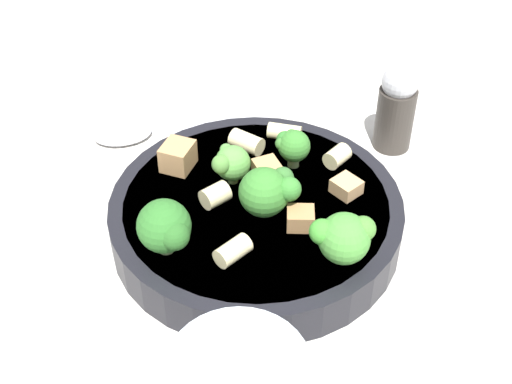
# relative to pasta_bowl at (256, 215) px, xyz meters

# --- Properties ---
(ground_plane) EXTENTS (2.00, 2.00, 0.00)m
(ground_plane) POSITION_rel_pasta_bowl_xyz_m (0.00, 0.00, -0.02)
(ground_plane) COLOR beige
(pasta_bowl) EXTENTS (0.23, 0.23, 0.03)m
(pasta_bowl) POSITION_rel_pasta_bowl_xyz_m (0.00, 0.00, 0.00)
(pasta_bowl) COLOR black
(pasta_bowl) RESTS_ON ground_plane
(broccoli_floret_0) EXTENTS (0.04, 0.04, 0.04)m
(broccoli_floret_0) POSITION_rel_pasta_bowl_xyz_m (0.08, 0.03, 0.04)
(broccoli_floret_0) COLOR #9EC175
(broccoli_floret_0) RESTS_ON pasta_bowl
(broccoli_floret_1) EXTENTS (0.03, 0.03, 0.03)m
(broccoli_floret_1) POSITION_rel_pasta_bowl_xyz_m (-0.03, 0.05, 0.03)
(broccoli_floret_1) COLOR #9EC175
(broccoli_floret_1) RESTS_ON pasta_bowl
(broccoli_floret_2) EXTENTS (0.04, 0.04, 0.04)m
(broccoli_floret_2) POSITION_rel_pasta_bowl_xyz_m (0.02, -0.08, 0.04)
(broccoli_floret_2) COLOR #9EC175
(broccoli_floret_2) RESTS_ON pasta_bowl
(broccoli_floret_3) EXTENTS (0.03, 0.03, 0.03)m
(broccoli_floret_3) POSITION_rel_pasta_bowl_xyz_m (-0.03, -0.01, 0.03)
(broccoli_floret_3) COLOR #93B766
(broccoli_floret_3) RESTS_ON pasta_bowl
(broccoli_floret_4) EXTENTS (0.04, 0.04, 0.04)m
(broccoli_floret_4) POSITION_rel_pasta_bowl_xyz_m (0.02, 0.01, 0.04)
(broccoli_floret_4) COLOR #84AD60
(broccoli_floret_4) RESTS_ON pasta_bowl
(rigatoni_0) EXTENTS (0.02, 0.03, 0.02)m
(rigatoni_0) POSITION_rel_pasta_bowl_xyz_m (-0.02, 0.08, 0.02)
(rigatoni_0) COLOR beige
(rigatoni_0) RESTS_ON pasta_bowl
(rigatoni_1) EXTENTS (0.03, 0.03, 0.01)m
(rigatoni_1) POSITION_rel_pasta_bowl_xyz_m (-0.07, 0.06, 0.02)
(rigatoni_1) COLOR beige
(rigatoni_1) RESTS_ON pasta_bowl
(rigatoni_2) EXTENTS (0.02, 0.03, 0.02)m
(rigatoni_2) POSITION_rel_pasta_bowl_xyz_m (0.05, -0.04, 0.02)
(rigatoni_2) COLOR beige
(rigatoni_2) RESTS_ON pasta_bowl
(rigatoni_3) EXTENTS (0.02, 0.02, 0.02)m
(rigatoni_3) POSITION_rel_pasta_bowl_xyz_m (-0.01, -0.03, 0.02)
(rigatoni_3) COLOR beige
(rigatoni_3) RESTS_ON pasta_bowl
(rigatoni_4) EXTENTS (0.03, 0.03, 0.02)m
(rigatoni_4) POSITION_rel_pasta_bowl_xyz_m (-0.06, 0.02, 0.02)
(rigatoni_4) COLOR beige
(rigatoni_4) RESTS_ON pasta_bowl
(chicken_chunk_0) EXTENTS (0.04, 0.03, 0.02)m
(chicken_chunk_0) POSITION_rel_pasta_bowl_xyz_m (-0.07, -0.04, 0.02)
(chicken_chunk_0) COLOR tan
(chicken_chunk_0) RESTS_ON pasta_bowl
(chicken_chunk_1) EXTENTS (0.02, 0.02, 0.02)m
(chicken_chunk_1) POSITION_rel_pasta_bowl_xyz_m (-0.02, 0.02, 0.02)
(chicken_chunk_1) COLOR tan
(chicken_chunk_1) RESTS_ON pasta_bowl
(chicken_chunk_2) EXTENTS (0.03, 0.02, 0.01)m
(chicken_chunk_2) POSITION_rel_pasta_bowl_xyz_m (0.02, 0.07, 0.02)
(chicken_chunk_2) COLOR tan
(chicken_chunk_2) RESTS_ON pasta_bowl
(chicken_chunk_3) EXTENTS (0.03, 0.03, 0.01)m
(chicken_chunk_3) POSITION_rel_pasta_bowl_xyz_m (0.04, 0.02, 0.02)
(chicken_chunk_3) COLOR #A87A4C
(chicken_chunk_3) RESTS_ON pasta_bowl
(pepper_shaker) EXTENTS (0.03, 0.03, 0.09)m
(pepper_shaker) POSITION_rel_pasta_bowl_xyz_m (-0.06, 0.16, 0.02)
(pepper_shaker) COLOR #332D28
(pepper_shaker) RESTS_ON ground_plane
(spoon) EXTENTS (0.05, 0.17, 0.01)m
(spoon) POSITION_rel_pasta_bowl_xyz_m (-0.16, -0.04, -0.02)
(spoon) COLOR silver
(spoon) RESTS_ON ground_plane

